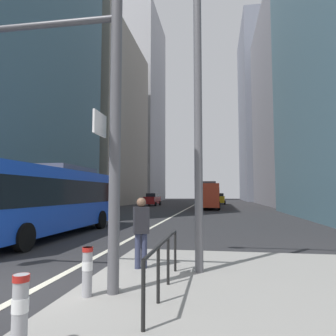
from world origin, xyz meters
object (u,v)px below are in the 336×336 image
object	(u,v)px
city_bus_red_receding	(209,194)
traffic_signal_gantry	(27,93)
city_bus_blue_oncoming	(49,197)
bollard_right	(87,269)
car_receding_far	(220,199)
car_receding_near	(217,198)
car_oncoming_mid	(152,199)
bollard_left	(20,310)
pedestrian_waiting	(141,228)
street_lamp_post	(198,63)

from	to	relation	value
city_bus_red_receding	traffic_signal_gantry	distance (m)	35.00
city_bus_blue_oncoming	bollard_right	xyz separation A→B (m)	(5.44, -7.91, -1.19)
car_receding_far	traffic_signal_gantry	world-z (taller)	traffic_signal_gantry
city_bus_red_receding	car_receding_far	xyz separation A→B (m)	(1.43, 14.33, -0.85)
traffic_signal_gantry	car_receding_near	bearing A→B (deg)	85.96
car_oncoming_mid	bollard_left	size ratio (longest dim) A/B	4.94
car_receding_far	pedestrian_waiting	world-z (taller)	car_receding_far
car_receding_near	pedestrian_waiting	size ratio (longest dim) A/B	2.40
traffic_signal_gantry	street_lamp_post	distance (m)	4.06
car_oncoming_mid	street_lamp_post	world-z (taller)	street_lamp_post
bollard_left	bollard_right	size ratio (longest dim) A/B	1.04
city_bus_blue_oncoming	traffic_signal_gantry	distance (m)	8.92
city_bus_red_receding	traffic_signal_gantry	bearing A→B (deg)	-94.61
car_receding_near	bollard_left	world-z (taller)	car_receding_near
city_bus_red_receding	bollard_right	world-z (taller)	city_bus_red_receding
city_bus_blue_oncoming	traffic_signal_gantry	bearing A→B (deg)	-62.92
car_receding_far	street_lamp_post	xyz separation A→B (m)	(-0.81, -47.32, 4.30)
bollard_left	pedestrian_waiting	size ratio (longest dim) A/B	0.52
city_bus_red_receding	pedestrian_waiting	size ratio (longest dim) A/B	6.69
traffic_signal_gantry	bollard_right	world-z (taller)	traffic_signal_gantry
car_receding_far	street_lamp_post	bearing A→B (deg)	-90.98
car_oncoming_mid	car_receding_near	size ratio (longest dim) A/B	1.07
car_oncoming_mid	pedestrian_waiting	bearing A→B (deg)	-78.31
city_bus_red_receding	pedestrian_waiting	xyz separation A→B (m)	(-0.84, -32.86, -0.70)
car_receding_far	car_oncoming_mid	bearing A→B (deg)	-144.24
bollard_right	pedestrian_waiting	xyz separation A→B (m)	(0.46, 2.18, 0.49)
car_receding_near	traffic_signal_gantry	distance (m)	55.02
car_receding_near	bollard_left	xyz separation A→B (m)	(-2.29, -57.07, -0.33)
city_bus_blue_oncoming	car_oncoming_mid	distance (m)	34.00
city_bus_red_receding	traffic_signal_gantry	size ratio (longest dim) A/B	1.97
city_bus_blue_oncoming	street_lamp_post	world-z (taller)	street_lamp_post
car_receding_near	pedestrian_waiting	bearing A→B (deg)	-92.06
city_bus_red_receding	bollard_right	xyz separation A→B (m)	(-1.30, -35.04, -1.20)
city_bus_blue_oncoming	car_receding_near	world-z (taller)	city_bus_blue_oncoming
city_bus_blue_oncoming	car_oncoming_mid	bearing A→B (deg)	93.89
city_bus_red_receding	bollard_right	distance (m)	35.09
bollard_left	city_bus_red_receding	bearing A→B (deg)	88.09
car_oncoming_mid	bollard_left	distance (m)	44.56
car_oncoming_mid	street_lamp_post	size ratio (longest dim) A/B	0.57
city_bus_blue_oncoming	pedestrian_waiting	size ratio (longest dim) A/B	6.25
city_bus_red_receding	bollard_right	bearing A→B (deg)	-92.13
car_oncoming_mid	city_bus_blue_oncoming	bearing A→B (deg)	-86.11
traffic_signal_gantry	street_lamp_post	world-z (taller)	street_lamp_post
car_oncoming_mid	car_receding_near	xyz separation A→B (m)	(10.10, 13.20, -0.00)
car_oncoming_mid	bollard_right	distance (m)	42.54
car_receding_far	bollard_left	distance (m)	51.48
car_oncoming_mid	traffic_signal_gantry	world-z (taller)	traffic_signal_gantry
city_bus_red_receding	bollard_left	distance (m)	37.12
city_bus_red_receding	street_lamp_post	size ratio (longest dim) A/B	1.47
traffic_signal_gantry	bollard_left	distance (m)	4.41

